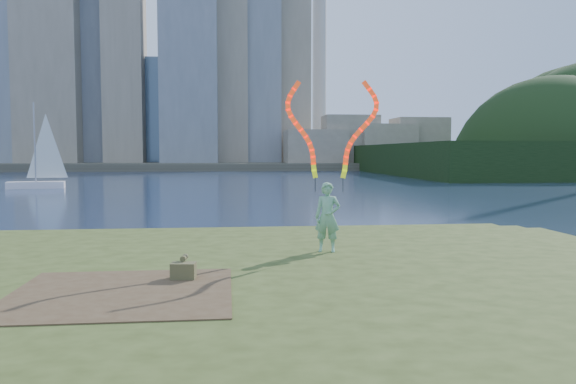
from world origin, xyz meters
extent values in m
plane|color=#17233B|center=(0.00, 0.00, 0.00)|extent=(320.00, 320.00, 0.00)
cube|color=#354318|center=(0.00, -2.50, 0.15)|extent=(20.00, 18.00, 0.30)
cube|color=#354318|center=(0.00, -2.20, 0.40)|extent=(17.00, 15.00, 0.30)
cube|color=#354318|center=(0.00, -2.00, 0.65)|extent=(14.00, 12.00, 0.30)
cube|color=#47331E|center=(-2.20, -3.20, 0.81)|extent=(3.20, 3.00, 0.02)
cube|color=#474234|center=(0.00, 95.00, 0.60)|extent=(320.00, 40.00, 1.20)
cylinder|color=silver|center=(18.00, 102.00, 30.20)|extent=(2.80, 2.80, 58.00)
imported|color=#16793D|center=(1.41, -0.09, 1.52)|extent=(0.60, 0.48, 1.45)
cylinder|color=black|center=(1.18, 0.08, 2.19)|extent=(0.02, 0.02, 0.30)
cylinder|color=black|center=(1.74, -0.08, 2.19)|extent=(0.02, 0.02, 0.30)
cube|color=#484023|center=(-1.37, -2.41, 0.94)|extent=(0.42, 0.30, 0.28)
cylinder|color=#484023|center=(-1.37, -2.22, 1.13)|extent=(0.12, 0.27, 0.09)
cube|color=white|center=(-15.91, 35.16, 0.26)|extent=(4.46, 2.16, 0.60)
cylinder|color=gray|center=(-15.91, 35.16, 3.60)|extent=(0.12, 0.12, 6.51)
camera|label=1|loc=(-0.64, -11.51, 2.86)|focal=35.00mm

